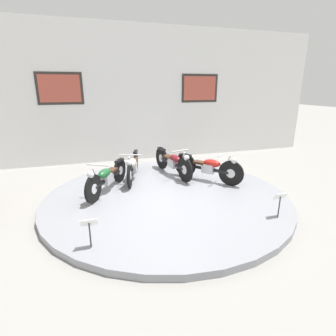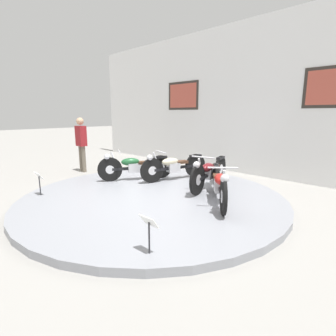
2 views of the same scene
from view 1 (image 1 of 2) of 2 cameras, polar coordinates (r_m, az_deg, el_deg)
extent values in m
plane|color=gray|center=(6.28, -0.30, -6.76)|extent=(60.00, 60.00, 0.00)
cylinder|color=gray|center=(6.25, -0.30, -6.22)|extent=(5.61, 5.61, 0.13)
cube|color=white|center=(9.53, -7.26, 15.45)|extent=(14.00, 0.20, 4.56)
cube|color=#2D2823|center=(9.30, -22.49, 15.70)|extent=(1.40, 0.02, 1.00)
cube|color=#B24C3D|center=(9.30, -22.49, 15.70)|extent=(1.24, 0.02, 0.84)
cube|color=#2D2823|center=(10.11, 6.93, 16.85)|extent=(1.40, 0.02, 1.00)
cube|color=#B24C3D|center=(10.11, 6.94, 16.85)|extent=(1.24, 0.02, 0.84)
cylinder|color=black|center=(5.90, -15.96, -4.37)|extent=(0.38, 0.57, 0.64)
cylinder|color=silver|center=(5.90, -15.96, -4.37)|extent=(0.17, 0.22, 0.22)
cylinder|color=black|center=(7.02, -10.46, -0.52)|extent=(0.38, 0.57, 0.64)
cylinder|color=silver|center=(7.02, -10.46, -0.52)|extent=(0.17, 0.22, 0.22)
cube|color=black|center=(6.45, -12.97, -2.28)|extent=(0.71, 1.09, 0.07)
cube|color=silver|center=(6.41, -13.14, -2.23)|extent=(0.34, 0.38, 0.24)
ellipsoid|color=#1E562D|center=(6.27, -13.66, -1.14)|extent=(0.44, 0.52, 0.20)
cube|color=#472D1E|center=(6.59, -12.18, -0.52)|extent=(0.34, 0.38, 0.07)
cube|color=black|center=(6.94, -10.58, 1.61)|extent=(0.27, 0.36, 0.06)
cylinder|color=silver|center=(5.95, -15.40, -2.08)|extent=(0.17, 0.24, 0.54)
cylinder|color=silver|center=(5.96, -15.09, 0.61)|extent=(0.48, 0.31, 0.03)
sphere|color=silver|center=(5.74, -16.54, -1.42)|extent=(0.15, 0.15, 0.15)
cylinder|color=black|center=(6.58, -8.34, -1.59)|extent=(0.24, 0.63, 0.64)
cylinder|color=silver|center=(6.58, -8.34, -1.59)|extent=(0.13, 0.23, 0.22)
cylinder|color=black|center=(7.85, -7.02, 1.58)|extent=(0.24, 0.63, 0.64)
cylinder|color=silver|center=(7.85, -7.02, 1.58)|extent=(0.13, 0.23, 0.22)
cube|color=black|center=(7.21, -7.63, 0.14)|extent=(0.42, 1.21, 0.07)
cube|color=silver|center=(7.17, -7.67, 0.20)|extent=(0.28, 0.36, 0.24)
ellipsoid|color=beige|center=(7.03, -7.82, 1.20)|extent=(0.35, 0.52, 0.20)
cube|color=#472D1E|center=(7.38, -7.46, 1.68)|extent=(0.28, 0.36, 0.07)
cube|color=black|center=(7.79, -7.10, 3.52)|extent=(0.20, 0.37, 0.06)
cylinder|color=silver|center=(6.65, -8.25, 0.45)|extent=(0.11, 0.25, 0.54)
cylinder|color=silver|center=(6.69, -8.22, 2.85)|extent=(0.53, 0.19, 0.03)
sphere|color=silver|center=(6.42, -8.54, 1.11)|extent=(0.15, 0.15, 0.15)
cylinder|color=black|center=(6.91, 3.72, -0.37)|extent=(0.19, 0.67, 0.68)
cylinder|color=silver|center=(6.91, 3.72, -0.37)|extent=(0.11, 0.25, 0.24)
cylinder|color=black|center=(8.03, -1.41, 2.19)|extent=(0.19, 0.67, 0.68)
cylinder|color=silver|center=(8.03, -1.41, 2.19)|extent=(0.11, 0.25, 0.24)
cube|color=black|center=(7.46, 0.96, 1.01)|extent=(0.32, 1.23, 0.07)
cube|color=silver|center=(7.42, 1.12, 1.08)|extent=(0.26, 0.35, 0.24)
ellipsoid|color=maroon|center=(7.29, 1.51, 2.10)|extent=(0.31, 0.51, 0.20)
cube|color=#472D1E|center=(7.61, 0.15, 2.43)|extent=(0.26, 0.35, 0.07)
cube|color=black|center=(7.96, -1.42, 4.19)|extent=(0.17, 0.37, 0.06)
cylinder|color=silver|center=(6.97, 3.10, 1.52)|extent=(0.09, 0.25, 0.54)
cylinder|color=silver|center=(6.99, 2.67, 3.79)|extent=(0.54, 0.14, 0.03)
sphere|color=silver|center=(6.76, 4.05, 2.25)|extent=(0.15, 0.15, 0.15)
cylinder|color=black|center=(6.82, 13.55, -1.13)|extent=(0.46, 0.55, 0.66)
cylinder|color=silver|center=(6.82, 13.55, -1.13)|extent=(0.20, 0.22, 0.23)
cylinder|color=black|center=(7.37, 3.74, 0.70)|extent=(0.46, 0.55, 0.66)
cylinder|color=silver|center=(7.37, 3.74, 0.70)|extent=(0.20, 0.22, 0.23)
cube|color=black|center=(7.07, 8.45, -0.18)|extent=(0.84, 1.01, 0.07)
cube|color=silver|center=(7.05, 8.75, -0.08)|extent=(0.36, 0.37, 0.24)
ellipsoid|color=red|center=(6.96, 9.55, 1.04)|extent=(0.47, 0.51, 0.20)
cube|color=#472D1E|center=(7.12, 6.91, 1.19)|extent=(0.36, 0.37, 0.07)
cube|color=black|center=(7.30, 3.78, 2.80)|extent=(0.30, 0.34, 0.06)
cylinder|color=silver|center=(6.81, 12.50, 0.68)|extent=(0.19, 0.22, 0.54)
cylinder|color=silver|center=(6.78, 11.80, 2.94)|extent=(0.44, 0.36, 0.03)
sphere|color=silver|center=(6.71, 14.23, 1.54)|extent=(0.15, 0.15, 0.15)
cylinder|color=#333338|center=(4.38, -16.60, -13.88)|extent=(0.02, 0.02, 0.42)
cube|color=white|center=(4.27, -16.86, -11.29)|extent=(0.26, 0.11, 0.15)
cylinder|color=#333338|center=(5.54, 23.03, -7.77)|extent=(0.02, 0.02, 0.42)
cube|color=white|center=(5.45, 23.31, -5.62)|extent=(0.26, 0.11, 0.15)
camera|label=2|loc=(5.96, 55.65, 3.27)|focal=28.00mm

